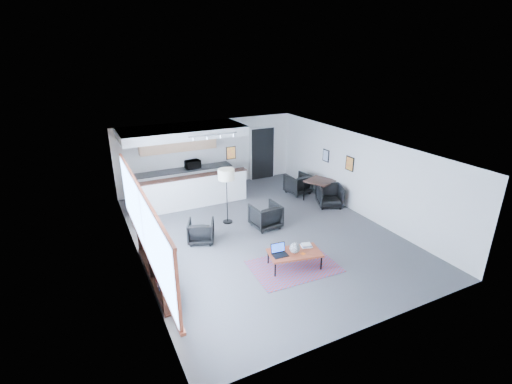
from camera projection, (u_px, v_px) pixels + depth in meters
name	position (u px, v px, depth m)	size (l,w,h in m)	color
room	(262.00, 191.00, 10.53)	(7.02, 9.02, 2.62)	#4A4A4D
window	(143.00, 223.00, 8.28)	(0.10, 5.95, 1.66)	#8CBFFF
console	(156.00, 268.00, 8.64)	(0.35, 3.00, 0.80)	#321911
kitchenette	(184.00, 161.00, 13.10)	(4.20, 1.96, 2.60)	white
doorway	(262.00, 153.00, 15.25)	(1.10, 0.12, 2.15)	black
track_light	(214.00, 136.00, 11.67)	(1.60, 0.07, 0.15)	silver
wall_art_lower	(350.00, 164.00, 12.21)	(0.03, 0.38, 0.48)	black
wall_art_upper	(326.00, 156.00, 13.31)	(0.03, 0.34, 0.44)	black
kilim_rug	(294.00, 266.00, 9.26)	(2.19, 1.54, 0.01)	#5F334A
coffee_table	(295.00, 253.00, 9.12)	(1.40, 0.94, 0.42)	maroon
laptop	(279.00, 251.00, 9.00)	(0.39, 0.33, 0.26)	black
ceramic_pot	(295.00, 248.00, 9.04)	(0.26, 0.26, 0.26)	gray
book_stack	(306.00, 245.00, 9.35)	(0.31, 0.28, 0.08)	silver
coaster	(303.00, 254.00, 9.03)	(0.12, 0.12, 0.01)	#E5590C
armchair_left	(201.00, 230.00, 10.35)	(0.69, 0.65, 0.71)	black
armchair_right	(265.00, 215.00, 11.18)	(0.80, 0.75, 0.83)	black
floor_lamp	(226.00, 176.00, 11.09)	(0.58, 0.58, 1.74)	black
dining_table	(320.00, 182.00, 13.10)	(1.16, 1.16, 0.74)	#321911
dining_chair_near	(330.00, 197.00, 12.70)	(0.69, 0.64, 0.71)	black
dining_chair_far	(298.00, 185.00, 13.84)	(0.68, 0.64, 0.70)	black
microwave	(193.00, 163.00, 13.75)	(0.53, 0.29, 0.36)	black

